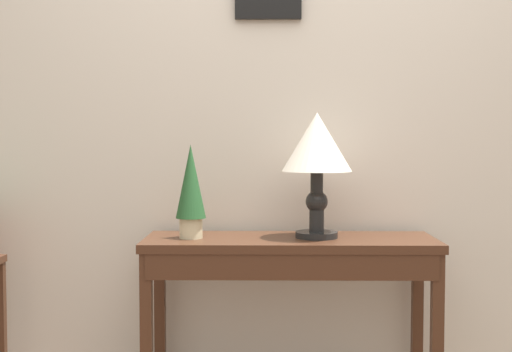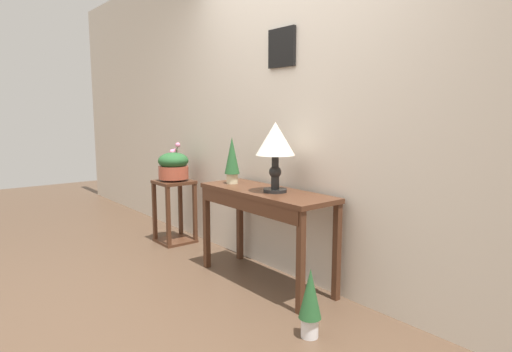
% 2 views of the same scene
% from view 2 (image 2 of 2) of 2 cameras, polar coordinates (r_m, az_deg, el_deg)
% --- Properties ---
extents(ground_plane, '(12.00, 12.00, 0.01)m').
position_cam_2_polar(ground_plane, '(2.93, -15.99, -18.53)').
color(ground_plane, '#4C3828').
extents(back_wall_with_art, '(9.00, 0.13, 2.80)m').
position_cam_2_polar(back_wall_with_art, '(3.40, 5.62, 9.93)').
color(back_wall_with_art, beige).
rests_on(back_wall_with_art, ground).
extents(console_table, '(1.18, 0.41, 0.72)m').
position_cam_2_polar(console_table, '(3.29, 0.92, -3.66)').
color(console_table, '#472819').
rests_on(console_table, ground).
extents(table_lamp, '(0.28, 0.28, 0.51)m').
position_cam_2_polar(table_lamp, '(3.16, 2.54, 4.33)').
color(table_lamp, black).
rests_on(table_lamp, console_table).
extents(potted_plant_on_console, '(0.12, 0.12, 0.38)m').
position_cam_2_polar(potted_plant_on_console, '(3.56, -3.14, 2.27)').
color(potted_plant_on_console, beige).
rests_on(potted_plant_on_console, console_table).
extents(pedestal_stand_left, '(0.34, 0.34, 0.63)m').
position_cam_2_polar(pedestal_stand_left, '(4.47, -10.56, -4.58)').
color(pedestal_stand_left, '#472819').
rests_on(pedestal_stand_left, ground).
extents(planter_bowl_wide, '(0.30, 0.30, 0.38)m').
position_cam_2_polar(planter_bowl_wide, '(4.40, -10.72, 1.34)').
color(planter_bowl_wide, '#9E4733').
rests_on(planter_bowl_wide, pedestal_stand_left).
extents(potted_plant_floor, '(0.13, 0.13, 0.42)m').
position_cam_2_polar(potted_plant_floor, '(2.64, 7.07, -15.75)').
color(potted_plant_floor, silver).
rests_on(potted_plant_floor, ground).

